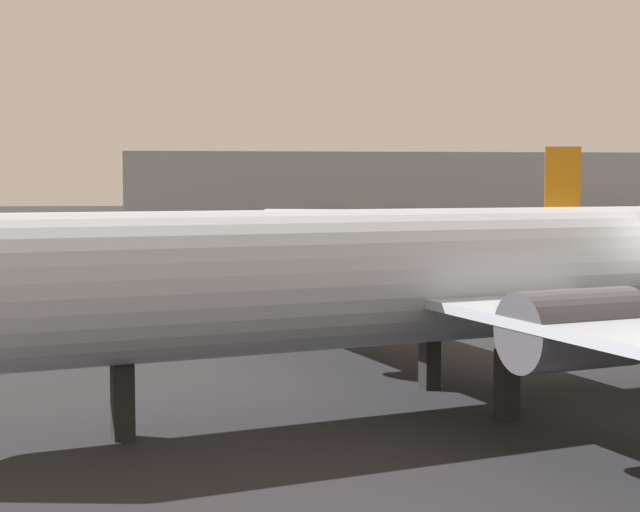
# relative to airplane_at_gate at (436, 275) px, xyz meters

# --- Properties ---
(airplane_at_gate) EXTENTS (33.52, 29.79, 11.47)m
(airplane_at_gate) POSITION_rel_airplane_at_gate_xyz_m (0.00, 0.00, 0.00)
(airplane_at_gate) COLOR #B2BCCC
(airplane_at_gate) RESTS_ON ground_plane
(airplane_far_left) EXTENTS (27.83, 24.26, 8.93)m
(airplane_far_left) POSITION_rel_airplane_at_gate_xyz_m (7.87, 41.84, -0.55)
(airplane_far_left) COLOR #B2BCCC
(airplane_far_left) RESTS_ON ground_plane
(terminal_building) EXTENTS (66.30, 25.20, 10.36)m
(terminal_building) POSITION_rel_airplane_at_gate_xyz_m (14.49, 99.60, 1.53)
(terminal_building) COLOR #999EA3
(terminal_building) RESTS_ON ground_plane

